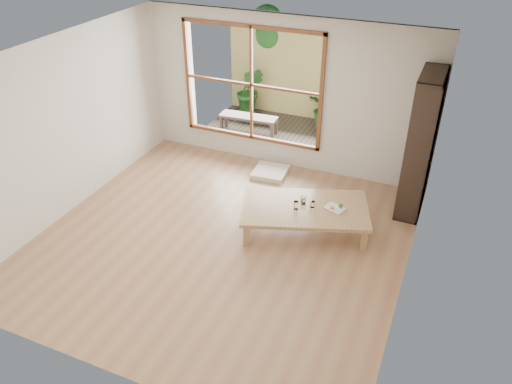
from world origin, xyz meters
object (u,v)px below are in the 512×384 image
food_tray (336,207)px  garden_bench (248,119)px  bookshelf (420,145)px  low_table (305,210)px

food_tray → garden_bench: size_ratio=0.27×
bookshelf → garden_bench: 3.74m
food_tray → low_table: bearing=-143.4°
food_tray → garden_bench: (-2.47, 2.53, -0.08)m
bookshelf → garden_bench: (-3.38, 1.43, -0.74)m
low_table → food_tray: food_tray is taller
low_table → garden_bench: bearing=108.5°
low_table → food_tray: 0.44m
low_table → garden_bench: (-2.06, 2.66, -0.01)m
bookshelf → low_table: bearing=-137.1°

